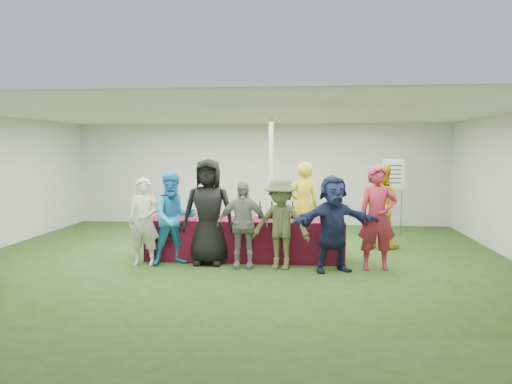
# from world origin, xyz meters

# --- Properties ---
(ground) EXTENTS (60.00, 60.00, 0.00)m
(ground) POSITION_xyz_m (0.00, 0.00, 0.00)
(ground) COLOR #284719
(ground) RESTS_ON ground
(tent) EXTENTS (10.00, 10.00, 10.00)m
(tent) POSITION_xyz_m (0.50, 1.20, 1.35)
(tent) COLOR white
(tent) RESTS_ON ground
(serving_table) EXTENTS (3.60, 0.80, 0.75)m
(serving_table) POSITION_xyz_m (0.14, -0.37, 0.38)
(serving_table) COLOR maroon
(serving_table) RESTS_ON ground
(wine_bottles) EXTENTS (0.67, 0.13, 0.32)m
(wine_bottles) POSITION_xyz_m (0.72, -0.23, 0.87)
(wine_bottles) COLOR black
(wine_bottles) RESTS_ON serving_table
(wine_glasses) EXTENTS (2.77, 0.13, 0.16)m
(wine_glasses) POSITION_xyz_m (-0.26, -0.62, 0.86)
(wine_glasses) COLOR silver
(wine_glasses) RESTS_ON serving_table
(water_bottle) EXTENTS (0.07, 0.07, 0.23)m
(water_bottle) POSITION_xyz_m (0.27, -0.29, 0.85)
(water_bottle) COLOR silver
(water_bottle) RESTS_ON serving_table
(bar_towel) EXTENTS (0.25, 0.18, 0.03)m
(bar_towel) POSITION_xyz_m (1.69, -0.32, 0.77)
(bar_towel) COLOR white
(bar_towel) RESTS_ON serving_table
(dump_bucket) EXTENTS (0.24, 0.24, 0.18)m
(dump_bucket) POSITION_xyz_m (1.71, -0.59, 0.84)
(dump_bucket) COLOR slate
(dump_bucket) RESTS_ON serving_table
(wine_list_sign) EXTENTS (0.50, 0.03, 1.80)m
(wine_list_sign) POSITION_xyz_m (3.25, 2.43, 1.32)
(wine_list_sign) COLOR slate
(wine_list_sign) RESTS_ON ground
(staff_pourer) EXTENTS (0.74, 0.58, 1.77)m
(staff_pourer) POSITION_xyz_m (1.19, 0.76, 0.88)
(staff_pourer) COLOR yellow
(staff_pourer) RESTS_ON ground
(staff_back) EXTENTS (1.01, 0.89, 1.73)m
(staff_back) POSITION_xyz_m (2.76, 1.03, 0.86)
(staff_back) COLOR gold
(staff_back) RESTS_ON ground
(customer_0) EXTENTS (0.57, 0.39, 1.53)m
(customer_0) POSITION_xyz_m (-1.57, -0.97, 0.77)
(customer_0) COLOR silver
(customer_0) RESTS_ON ground
(customer_1) EXTENTS (1.00, 0.92, 1.64)m
(customer_1) POSITION_xyz_m (-1.06, -0.89, 0.82)
(customer_1) COLOR #2791D1
(customer_1) RESTS_ON ground
(customer_2) EXTENTS (0.92, 0.60, 1.87)m
(customer_2) POSITION_xyz_m (-0.46, -0.80, 0.93)
(customer_2) COLOR black
(customer_2) RESTS_ON ground
(customer_3) EXTENTS (0.90, 0.43, 1.50)m
(customer_3) POSITION_xyz_m (0.17, -1.00, 0.75)
(customer_3) COLOR gray
(customer_3) RESTS_ON ground
(customer_4) EXTENTS (1.09, 0.75, 1.55)m
(customer_4) POSITION_xyz_m (0.82, -1.04, 0.78)
(customer_4) COLOR #49512D
(customer_4) RESTS_ON ground
(customer_5) EXTENTS (1.56, 0.96, 1.61)m
(customer_5) POSITION_xyz_m (1.70, -1.13, 0.80)
(customer_5) COLOR #181F40
(customer_5) RESTS_ON ground
(customer_6) EXTENTS (0.67, 0.47, 1.76)m
(customer_6) POSITION_xyz_m (2.44, -0.90, 0.88)
(customer_6) COLOR maroon
(customer_6) RESTS_ON ground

